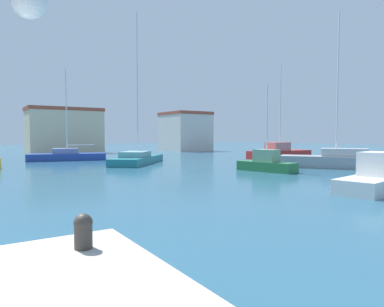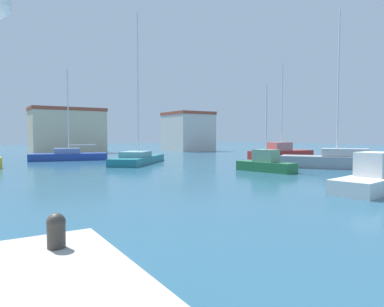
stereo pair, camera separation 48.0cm
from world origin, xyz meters
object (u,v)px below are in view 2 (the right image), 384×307
object	(u,v)px
mooring_bollard	(56,229)
sailboat_grey_far_right	(338,160)
sailboat_green_far_left	(266,163)
sailboat_blue_distant_north	(69,156)
sailboat_teal_mid_harbor	(138,158)
sailboat_red_near_pier	(281,152)
motorboat_white_distant_east	(373,178)

from	to	relation	value
mooring_bollard	sailboat_grey_far_right	bearing A→B (deg)	27.20
sailboat_green_far_left	sailboat_blue_distant_north	bearing A→B (deg)	116.44
sailboat_blue_distant_north	sailboat_teal_mid_harbor	size ratio (longest dim) A/B	0.68
sailboat_teal_mid_harbor	sailboat_red_near_pier	size ratio (longest dim) A/B	1.29
sailboat_teal_mid_harbor	sailboat_grey_far_right	world-z (taller)	sailboat_teal_mid_harbor
sailboat_teal_mid_harbor	sailboat_grey_far_right	distance (m)	17.83
mooring_bollard	sailboat_red_near_pier	bearing A→B (deg)	38.66
motorboat_white_distant_east	sailboat_red_near_pier	size ratio (longest dim) A/B	0.54
sailboat_grey_far_right	sailboat_red_near_pier	bearing A→B (deg)	65.54
sailboat_green_far_left	sailboat_blue_distant_north	distance (m)	22.14
mooring_bollard	motorboat_white_distant_east	distance (m)	16.17
mooring_bollard	sailboat_green_far_left	world-z (taller)	sailboat_green_far_left
sailboat_blue_distant_north	sailboat_grey_far_right	bearing A→B (deg)	-51.61
mooring_bollard	sailboat_grey_far_right	size ratio (longest dim) A/B	0.04
mooring_bollard	sailboat_blue_distant_north	distance (m)	34.59
sailboat_blue_distant_north	motorboat_white_distant_east	size ratio (longest dim) A/B	1.62
sailboat_teal_mid_harbor	motorboat_white_distant_east	xyz separation A→B (m)	(3.18, -21.30, 0.10)
mooring_bollard	sailboat_grey_far_right	xyz separation A→B (m)	(24.49, 12.58, -0.73)
mooring_bollard	motorboat_white_distant_east	world-z (taller)	motorboat_white_distant_east
sailboat_red_near_pier	sailboat_grey_far_right	bearing A→B (deg)	-114.46
sailboat_green_far_left	sailboat_red_near_pier	xyz separation A→B (m)	(11.87, 9.73, 0.07)
sailboat_grey_far_right	sailboat_red_near_pier	xyz separation A→B (m)	(5.01, 11.01, 0.05)
sailboat_blue_distant_north	sailboat_red_near_pier	world-z (taller)	sailboat_red_near_pier
sailboat_teal_mid_harbor	sailboat_green_far_left	bearing A→B (deg)	-66.04
sailboat_blue_distant_north	sailboat_red_near_pier	xyz separation A→B (m)	(21.73, -10.10, 0.20)
sailboat_green_far_left	sailboat_teal_mid_harbor	distance (m)	12.91
sailboat_blue_distant_north	sailboat_teal_mid_harbor	distance (m)	9.26
sailboat_blue_distant_north	motorboat_white_distant_east	distance (m)	30.35
sailboat_grey_far_right	sailboat_green_far_left	bearing A→B (deg)	169.42
sailboat_green_far_left	motorboat_white_distant_east	xyz separation A→B (m)	(-2.06, -9.50, -0.01)
motorboat_white_distant_east	sailboat_blue_distant_north	bearing A→B (deg)	104.88
mooring_bollard	sailboat_green_far_left	xyz separation A→B (m)	(17.62, 13.87, -0.75)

